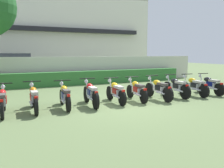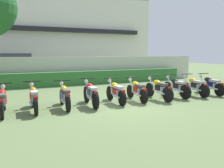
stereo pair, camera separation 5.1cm
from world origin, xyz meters
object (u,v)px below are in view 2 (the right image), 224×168
motorcycle_in_row_2 (34,98)px  motorcycle_in_row_5 (116,92)px  motorcycle_in_row_9 (194,86)px  motorcycle_in_row_10 (210,85)px  motorcycle_in_row_3 (65,96)px  motorcycle_in_row_8 (176,87)px  motorcycle_in_row_1 (3,101)px  motorcycle_in_row_4 (91,93)px  parked_car (12,67)px  motorcycle_in_row_7 (158,89)px  motorcycle_in_row_6 (137,90)px

motorcycle_in_row_2 → motorcycle_in_row_5: bearing=-87.7°
motorcycle_in_row_9 → motorcycle_in_row_2: bearing=93.9°
motorcycle_in_row_10 → motorcycle_in_row_3: bearing=91.7°
motorcycle_in_row_8 → motorcycle_in_row_9: motorcycle_in_row_8 is taller
motorcycle_in_row_1 → motorcycle_in_row_4: motorcycle_in_row_4 is taller
motorcycle_in_row_5 → motorcycle_in_row_8: bearing=-87.9°
parked_car → motorcycle_in_row_7: bearing=-65.9°
motorcycle_in_row_5 → motorcycle_in_row_9: motorcycle_in_row_9 is taller
motorcycle_in_row_3 → motorcycle_in_row_8: motorcycle_in_row_8 is taller
motorcycle_in_row_7 → motorcycle_in_row_6: bearing=83.5°
motorcycle_in_row_10 → motorcycle_in_row_6: bearing=90.6°
motorcycle_in_row_1 → motorcycle_in_row_9: motorcycle_in_row_9 is taller
motorcycle_in_row_3 → motorcycle_in_row_5: bearing=-85.5°
motorcycle_in_row_2 → motorcycle_in_row_7: size_ratio=0.95×
motorcycle_in_row_1 → motorcycle_in_row_9: size_ratio=0.95×
motorcycle_in_row_6 → motorcycle_in_row_9: bearing=-86.3°
motorcycle_in_row_4 → motorcycle_in_row_9: motorcycle_in_row_4 is taller
motorcycle_in_row_7 → motorcycle_in_row_9: size_ratio=1.02×
motorcycle_in_row_2 → motorcycle_in_row_4: motorcycle_in_row_4 is taller
motorcycle_in_row_6 → motorcycle_in_row_8: size_ratio=1.00×
motorcycle_in_row_4 → motorcycle_in_row_10: size_ratio=1.04×
parked_car → motorcycle_in_row_10: (8.16, -9.72, -0.49)m
motorcycle_in_row_6 → motorcycle_in_row_8: bearing=-85.9°
motorcycle_in_row_9 → motorcycle_in_row_8: bearing=91.9°
motorcycle_in_row_7 → motorcycle_in_row_10: 2.92m
motorcycle_in_row_2 → motorcycle_in_row_9: motorcycle_in_row_2 is taller
motorcycle_in_row_4 → motorcycle_in_row_8: 3.97m
parked_car → motorcycle_in_row_4: parked_car is taller
motorcycle_in_row_8 → motorcycle_in_row_7: bearing=97.7°
motorcycle_in_row_5 → motorcycle_in_row_1: bearing=94.1°
motorcycle_in_row_8 → motorcycle_in_row_10: (1.89, -0.09, -0.01)m
motorcycle_in_row_3 → motorcycle_in_row_10: bearing=-86.8°
motorcycle_in_row_5 → motorcycle_in_row_7: 1.90m
motorcycle_in_row_4 → motorcycle_in_row_5: bearing=-81.8°
motorcycle_in_row_1 → motorcycle_in_row_2: 0.94m
motorcycle_in_row_2 → motorcycle_in_row_10: 7.84m
motorcycle_in_row_9 → motorcycle_in_row_3: bearing=93.7°
motorcycle_in_row_3 → motorcycle_in_row_7: 3.89m
motorcycle_in_row_10 → motorcycle_in_row_7: bearing=92.9°
motorcycle_in_row_5 → motorcycle_in_row_9: 3.90m
motorcycle_in_row_5 → motorcycle_in_row_6: bearing=-86.7°
parked_car → motorcycle_in_row_4: (2.30, -9.68, -0.48)m
motorcycle_in_row_3 → motorcycle_in_row_8: bearing=-86.1°
parked_car → motorcycle_in_row_8: 11.50m
motorcycle_in_row_5 → motorcycle_in_row_7: bearing=-91.6°
motorcycle_in_row_8 → motorcycle_in_row_9: bearing=-90.9°
motorcycle_in_row_3 → motorcycle_in_row_9: (5.89, -0.03, 0.01)m
motorcycle_in_row_4 → motorcycle_in_row_9: (4.94, 0.01, -0.01)m
motorcycle_in_row_3 → motorcycle_in_row_6: 2.93m
motorcycle_in_row_6 → motorcycle_in_row_7: 0.96m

